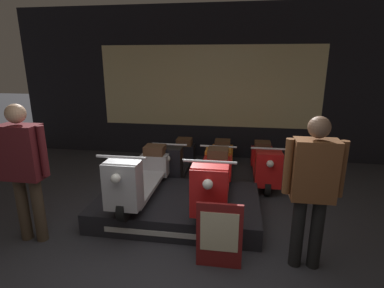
{
  "coord_description": "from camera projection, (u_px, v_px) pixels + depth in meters",
  "views": [
    {
      "loc": [
        0.64,
        -2.44,
        2.1
      ],
      "look_at": [
        -0.05,
        2.02,
        0.83
      ],
      "focal_mm": 28.0,
      "sensor_mm": 36.0,
      "label": 1
    }
  ],
  "objects": [
    {
      "name": "shop_wall_back",
      "position": [
        209.0,
        84.0,
        6.38
      ],
      "size": [
        8.51,
        0.09,
        3.2
      ],
      "color": "black",
      "rests_on": "ground_plane"
    },
    {
      "name": "ground_plane",
      "position": [
        166.0,
        278.0,
        2.99
      ],
      "size": [
        30.0,
        30.0,
        0.0
      ],
      "primitive_type": "plane",
      "color": "#2D2D33"
    },
    {
      "name": "scooter_display_right",
      "position": [
        214.0,
        180.0,
        3.94
      ],
      "size": [
        0.58,
        1.76,
        0.79
      ],
      "color": "black",
      "rests_on": "display_platform"
    },
    {
      "name": "display_platform",
      "position": [
        178.0,
        206.0,
        4.16
      ],
      "size": [
        2.21,
        1.36,
        0.28
      ],
      "color": "black",
      "rests_on": "ground_plane"
    },
    {
      "name": "price_sign_board",
      "position": [
        219.0,
        236.0,
        3.06
      ],
      "size": [
        0.47,
        0.04,
        0.73
      ],
      "color": "maroon",
      "rests_on": "ground_plane"
    },
    {
      "name": "scooter_backrow_2",
      "position": [
        265.0,
        164.0,
        5.36
      ],
      "size": [
        0.58,
        1.76,
        0.79
      ],
      "color": "black",
      "rests_on": "ground_plane"
    },
    {
      "name": "scooter_backrow_1",
      "position": [
        220.0,
        161.0,
        5.48
      ],
      "size": [
        0.58,
        1.76,
        0.79
      ],
      "color": "black",
      "rests_on": "ground_plane"
    },
    {
      "name": "person_right_browsing",
      "position": [
        313.0,
        183.0,
        2.93
      ],
      "size": [
        0.57,
        0.23,
        1.6
      ],
      "color": "black",
      "rests_on": "ground_plane"
    },
    {
      "name": "scooter_display_left",
      "position": [
        141.0,
        175.0,
        4.09
      ],
      "size": [
        0.58,
        1.76,
        0.79
      ],
      "color": "black",
      "rests_on": "display_platform"
    },
    {
      "name": "scooter_backrow_0",
      "position": [
        178.0,
        159.0,
        5.6
      ],
      "size": [
        0.58,
        1.76,
        0.79
      ],
      "color": "black",
      "rests_on": "ground_plane"
    },
    {
      "name": "person_left_browsing",
      "position": [
        23.0,
        163.0,
        3.38
      ],
      "size": [
        0.61,
        0.25,
        1.65
      ],
      "color": "#473828",
      "rests_on": "ground_plane"
    }
  ]
}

